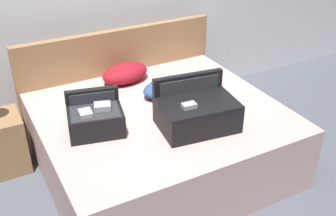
{
  "coord_description": "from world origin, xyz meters",
  "views": [
    {
      "loc": [
        -1.38,
        -2.3,
        2.34
      ],
      "look_at": [
        0.0,
        0.27,
        0.67
      ],
      "focal_mm": 44.02,
      "sensor_mm": 36.0,
      "label": 1
    }
  ],
  "objects_px": {
    "hard_case_medium": "(95,118)",
    "pillow_center_head": "(125,73)",
    "hard_case_large": "(197,111)",
    "pillow_near_headboard": "(167,87)",
    "bed": "(161,139)"
  },
  "relations": [
    {
      "from": "bed",
      "to": "pillow_near_headboard",
      "type": "distance_m",
      "value": 0.48
    },
    {
      "from": "hard_case_large",
      "to": "hard_case_medium",
      "type": "height_order",
      "value": "hard_case_large"
    },
    {
      "from": "bed",
      "to": "hard_case_medium",
      "type": "xyz_separation_m",
      "value": [
        -0.58,
        -0.03,
        0.4
      ]
    },
    {
      "from": "hard_case_large",
      "to": "pillow_near_headboard",
      "type": "relative_size",
      "value": 1.28
    },
    {
      "from": "hard_case_medium",
      "to": "bed",
      "type": "bearing_deg",
      "value": 15.63
    },
    {
      "from": "bed",
      "to": "hard_case_large",
      "type": "xyz_separation_m",
      "value": [
        0.14,
        -0.35,
        0.42
      ]
    },
    {
      "from": "bed",
      "to": "pillow_near_headboard",
      "type": "relative_size",
      "value": 3.98
    },
    {
      "from": "pillow_near_headboard",
      "to": "pillow_center_head",
      "type": "height_order",
      "value": "pillow_center_head"
    },
    {
      "from": "hard_case_medium",
      "to": "pillow_center_head",
      "type": "relative_size",
      "value": 1.03
    },
    {
      "from": "hard_case_medium",
      "to": "pillow_center_head",
      "type": "height_order",
      "value": "hard_case_medium"
    },
    {
      "from": "hard_case_large",
      "to": "pillow_center_head",
      "type": "relative_size",
      "value": 1.36
    },
    {
      "from": "bed",
      "to": "pillow_center_head",
      "type": "xyz_separation_m",
      "value": [
        -0.04,
        0.68,
        0.38
      ]
    },
    {
      "from": "hard_case_large",
      "to": "hard_case_medium",
      "type": "bearing_deg",
      "value": 163.52
    },
    {
      "from": "bed",
      "to": "hard_case_large",
      "type": "relative_size",
      "value": 3.12
    },
    {
      "from": "hard_case_large",
      "to": "pillow_center_head",
      "type": "distance_m",
      "value": 1.04
    }
  ]
}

